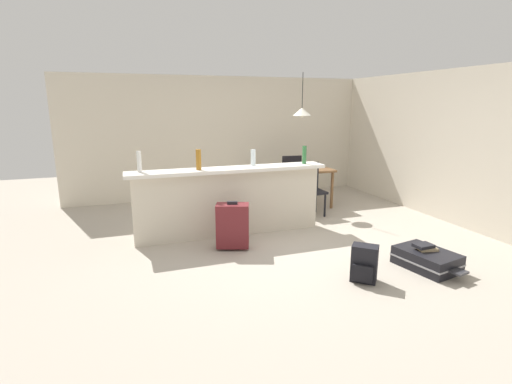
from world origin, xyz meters
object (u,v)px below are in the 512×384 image
bottle_green (304,155)px  suitcase_upright_maroon (233,226)px  pendant_lamp (302,112)px  backpack_black (364,264)px  bottle_clear (253,158)px  suitcase_flat_black (427,259)px  book_stack (425,247)px  dining_chair_far_side (290,175)px  bottle_amber (199,160)px  dining_chair_near_partition (311,186)px  dining_table (301,173)px  bottle_white (139,162)px

bottle_green → suitcase_upright_maroon: size_ratio=0.42×
pendant_lamp → backpack_black: pendant_lamp is taller
bottle_clear → suitcase_flat_black: bearing=-53.4°
pendant_lamp → bottle_clear: bearing=-141.5°
bottle_clear → book_stack: bearing=-52.9°
suitcase_flat_black → dining_chair_far_side: bearing=93.2°
bottle_clear → backpack_black: bottle_clear is taller
bottle_clear → pendant_lamp: size_ratio=0.30×
dining_chair_far_side → book_stack: bearing=-86.9°
bottle_amber → pendant_lamp: pendant_lamp is taller
dining_chair_near_partition → backpack_black: 2.68m
pendant_lamp → bottle_green: bearing=-113.3°
bottle_clear → dining_chair_far_side: bottle_clear is taller
bottle_amber → suitcase_upright_maroon: size_ratio=0.43×
dining_table → backpack_black: dining_table is taller
bottle_green → suitcase_upright_maroon: (-1.34, -0.58, -0.84)m
bottle_white → bottle_clear: 1.66m
bottle_green → suitcase_upright_maroon: bearing=-156.7°
dining_table → suitcase_flat_black: bearing=-86.2°
pendant_lamp → bottle_white: bearing=-160.3°
bottle_white → bottle_amber: bottle_amber is taller
bottle_white → bottle_green: bearing=-1.6°
dining_table → bottle_green: bearing=-113.9°
backpack_black → dining_chair_far_side: bearing=78.8°
bottle_green → dining_table: size_ratio=0.25×
bottle_amber → dining_chair_near_partition: (2.10, 0.59, -0.66)m
dining_chair_near_partition → book_stack: dining_chair_near_partition is taller
pendant_lamp → backpack_black: (-0.70, -3.13, -1.60)m
bottle_amber → bottle_green: size_ratio=1.04×
bottle_white → backpack_black: 3.22m
dining_chair_near_partition → bottle_clear: bearing=-158.7°
bottle_green → dining_chair_far_side: bearing=72.9°
dining_table → pendant_lamp: (-0.02, -0.02, 1.16)m
pendant_lamp → suitcase_flat_black: size_ratio=0.93×
dining_table → backpack_black: size_ratio=2.62×
bottle_green → pendant_lamp: (0.48, 1.13, 0.64)m
bottle_green → backpack_black: size_ratio=0.67×
bottle_green → dining_chair_far_side: 1.86m
bottle_white → book_stack: size_ratio=1.05×
bottle_clear → suitcase_upright_maroon: bearing=-128.0°
dining_chair_far_side → backpack_black: bearing=-101.2°
bottle_white → bottle_amber: size_ratio=0.99×
bottle_clear → pendant_lamp: bearing=38.5°
bottle_amber → suitcase_flat_black: 3.25m
suitcase_upright_maroon → backpack_black: bearing=-51.9°
bottle_green → suitcase_flat_black: (0.71, -1.96, -1.06)m
dining_chair_far_side → bottle_amber: bearing=-142.4°
dining_chair_far_side → backpack_black: 3.75m
bottle_amber → dining_chair_far_side: bearing=37.6°
bottle_green → book_stack: bottle_green is taller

